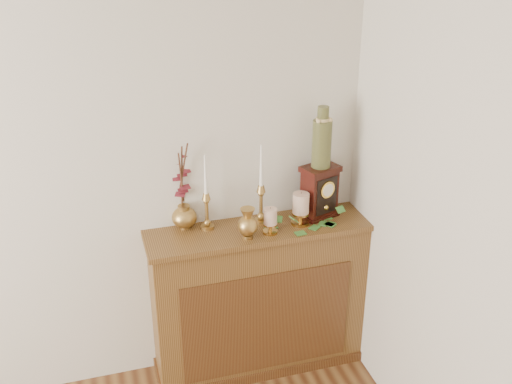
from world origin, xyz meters
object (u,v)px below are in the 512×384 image
object	(u,v)px
bud_vase	(248,224)
ginger_jar	(182,187)
ceramic_vase	(322,140)
candlestick_left	(207,205)
candlestick_center	(261,198)
mantel_clock	(320,192)

from	to	relation	value
bud_vase	ginger_jar	bearing A→B (deg)	140.42
ginger_jar	ceramic_vase	xyz separation A→B (m)	(0.74, -0.11, 0.22)
candlestick_left	bud_vase	size ratio (longest dim) A/B	2.48
ginger_jar	ceramic_vase	size ratio (longest dim) A/B	1.49
candlestick_left	candlestick_center	xyz separation A→B (m)	(0.30, -0.02, 0.01)
ceramic_vase	bud_vase	bearing A→B (deg)	-163.45
candlestick_left	bud_vase	world-z (taller)	candlestick_left
ginger_jar	mantel_clock	distance (m)	0.75
candlestick_center	ginger_jar	world-z (taller)	ginger_jar
bud_vase	ceramic_vase	size ratio (longest dim) A/B	0.51
ginger_jar	candlestick_left	bearing A→B (deg)	-34.78
ginger_jar	mantel_clock	world-z (taller)	ginger_jar
bud_vase	mantel_clock	world-z (taller)	mantel_clock
ceramic_vase	candlestick_center	bearing A→B (deg)	177.54
candlestick_center	ceramic_vase	xyz separation A→B (m)	(0.33, -0.01, 0.30)
candlestick_left	mantel_clock	world-z (taller)	candlestick_left
bud_vase	candlestick_left	bearing A→B (deg)	137.71
mantel_clock	candlestick_center	bearing A→B (deg)	158.60
candlestick_center	ginger_jar	size ratio (longest dim) A/B	0.91
bud_vase	candlestick_center	bearing A→B (deg)	51.47
mantel_clock	candlestick_left	bearing A→B (deg)	158.58
ginger_jar	ceramic_vase	bearing A→B (deg)	-8.24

